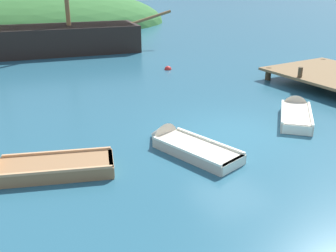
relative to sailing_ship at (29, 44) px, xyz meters
The scene contains 6 objects.
ground_plane 17.28m from the sailing_ship, 80.55° to the right, with size 120.00×120.00×0.00m, color #285B70.
sailing_ship is the anchor object (origin of this frame).
rowboat_far 17.33m from the sailing_ship, 87.74° to the right, with size 1.84×3.49×1.06m.
rowboat_outer_right 17.05m from the sailing_ship, 102.32° to the right, with size 3.90×2.41×1.16m.
rowboat_center 18.05m from the sailing_ship, 71.32° to the right, with size 3.02×2.95×0.98m.
buoy_red 9.95m from the sailing_ship, 55.72° to the right, with size 0.39×0.39×0.39m, color red.
Camera 1 is at (-8.00, -9.25, 5.00)m, focal length 41.58 mm.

